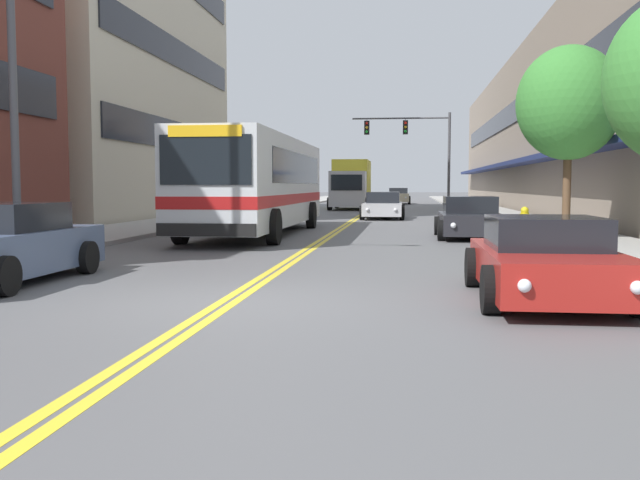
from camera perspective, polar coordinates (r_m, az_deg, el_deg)
ground_plane at (r=46.78m, az=3.94°, el=2.40°), size 240.00×240.00×0.00m
sidewalk_left at (r=47.71m, az=-4.77°, el=2.51°), size 3.47×106.00×0.13m
sidewalk_right at (r=46.95m, az=12.80°, el=2.38°), size 3.47×106.00×0.13m
centre_line at (r=46.78m, az=3.94°, el=2.40°), size 0.34×106.00×0.01m
storefront_row_right at (r=48.02m, az=20.08°, el=8.24°), size 9.10×68.00×10.14m
city_bus at (r=23.90m, az=-4.91°, el=4.75°), size 2.93×12.53×3.15m
car_dark_grey_parked_left_mid at (r=36.37m, az=-3.93°, el=2.77°), size 1.98×4.65×1.28m
car_red_parked_right_foreground at (r=10.63m, az=17.61°, el=-1.62°), size 2.03×4.15×1.18m
car_charcoal_parked_right_mid at (r=22.54m, az=11.90°, el=1.66°), size 2.07×4.17×1.28m
car_silver_moving_lead at (r=35.06m, az=5.08°, el=2.72°), size 2.09×4.90×1.30m
car_champagne_moving_second at (r=62.85m, az=6.29°, el=3.49°), size 2.11×4.92×1.39m
box_truck at (r=48.85m, az=2.50°, el=4.46°), size 2.66×6.97×3.35m
traffic_signal_mast at (r=48.06m, az=7.64°, el=7.90°), size 6.49×0.38×6.41m
street_tree_right_mid at (r=21.55m, az=19.29°, el=10.28°), size 2.91×2.91×5.42m
fire_hydrant at (r=22.05m, az=16.04°, el=1.45°), size 0.34×0.26×0.87m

